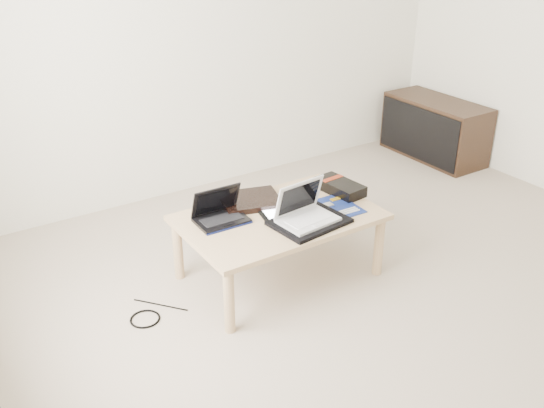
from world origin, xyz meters
TOP-DOWN VIEW (x-y plane):
  - ground at (0.00, 0.00)m, footprint 4.00×4.00m
  - coffee_table at (-0.40, 0.60)m, footprint 1.10×0.70m
  - media_cabinet at (1.77, 1.45)m, footprint 0.41×0.90m
  - book at (-0.45, 0.82)m, footprint 0.40×0.36m
  - netbook at (-0.71, 0.72)m, footprint 0.28×0.21m
  - tablet at (-0.38, 0.59)m, footprint 0.27×0.23m
  - remote at (-0.31, 0.69)m, footprint 0.12×0.25m
  - neoprene_sleeve at (-0.31, 0.42)m, footprint 0.43×0.34m
  - white_laptop at (-0.33, 0.44)m, footprint 0.33×0.25m
  - motherboard at (-0.06, 0.50)m, footprint 0.24×0.29m
  - gpu_box at (0.08, 0.65)m, footprint 0.18×0.32m
  - cable_coil at (-0.45, 0.58)m, footprint 0.10×0.10m
  - floor_cable_coil at (-1.23, 0.62)m, footprint 0.19×0.19m
  - floor_cable_trail at (-1.11, 0.70)m, footprint 0.21×0.26m

SIDE VIEW (x-z plane):
  - ground at x=0.00m, z-range 0.00..0.00m
  - floor_cable_trail at x=-1.11m, z-range 0.00..0.01m
  - floor_cable_coil at x=-1.23m, z-range 0.00..0.01m
  - media_cabinet at x=1.77m, z-range 0.00..0.50m
  - coffee_table at x=-0.40m, z-range 0.15..0.55m
  - motherboard at x=-0.06m, z-range 0.40..0.41m
  - cable_coil at x=-0.45m, z-range 0.40..0.41m
  - tablet at x=-0.38m, z-range 0.40..0.41m
  - neoprene_sleeve at x=-0.31m, z-range 0.40..0.42m
  - remote at x=-0.31m, z-range 0.40..0.42m
  - book at x=-0.45m, z-range 0.40..0.43m
  - gpu_box at x=0.08m, z-range 0.40..0.47m
  - netbook at x=-0.71m, z-range 0.34..0.54m
  - white_laptop at x=-0.33m, z-range 0.36..0.57m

